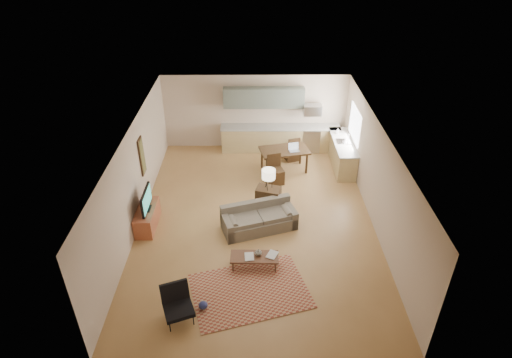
{
  "coord_description": "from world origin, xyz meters",
  "views": [
    {
      "loc": [
        -0.07,
        -9.68,
        7.39
      ],
      "look_at": [
        0.0,
        0.3,
        1.15
      ],
      "focal_mm": 30.0,
      "sensor_mm": 36.0,
      "label": 1
    }
  ],
  "objects_px": {
    "dining_table": "(284,160)",
    "sofa": "(259,218)",
    "coffee_table": "(254,261)",
    "armchair": "(178,306)",
    "console_table": "(268,200)",
    "tv_credenza": "(147,217)"
  },
  "relations": [
    {
      "from": "console_table",
      "to": "sofa",
      "type": "bearing_deg",
      "value": -91.56
    },
    {
      "from": "sofa",
      "to": "dining_table",
      "type": "distance_m",
      "value": 3.23
    },
    {
      "from": "tv_credenza",
      "to": "dining_table",
      "type": "relative_size",
      "value": 0.8
    },
    {
      "from": "coffee_table",
      "to": "tv_credenza",
      "type": "bearing_deg",
      "value": 152.24
    },
    {
      "from": "dining_table",
      "to": "sofa",
      "type": "bearing_deg",
      "value": -117.99
    },
    {
      "from": "coffee_table",
      "to": "armchair",
      "type": "relative_size",
      "value": 1.47
    },
    {
      "from": "tv_credenza",
      "to": "armchair",
      "type": "bearing_deg",
      "value": -67.52
    },
    {
      "from": "sofa",
      "to": "console_table",
      "type": "height_order",
      "value": "console_table"
    },
    {
      "from": "tv_credenza",
      "to": "console_table",
      "type": "distance_m",
      "value": 3.41
    },
    {
      "from": "sofa",
      "to": "tv_credenza",
      "type": "height_order",
      "value": "sofa"
    },
    {
      "from": "sofa",
      "to": "coffee_table",
      "type": "xyz_separation_m",
      "value": [
        -0.14,
        -1.51,
        -0.18
      ]
    },
    {
      "from": "armchair",
      "to": "tv_credenza",
      "type": "xyz_separation_m",
      "value": [
        -1.33,
        3.21,
        -0.11
      ]
    },
    {
      "from": "coffee_table",
      "to": "tv_credenza",
      "type": "height_order",
      "value": "tv_credenza"
    },
    {
      "from": "sofa",
      "to": "coffee_table",
      "type": "relative_size",
      "value": 1.77
    },
    {
      "from": "coffee_table",
      "to": "tv_credenza",
      "type": "xyz_separation_m",
      "value": [
        -2.93,
        1.64,
        0.11
      ]
    },
    {
      "from": "dining_table",
      "to": "console_table",
      "type": "bearing_deg",
      "value": -117.04
    },
    {
      "from": "sofa",
      "to": "armchair",
      "type": "distance_m",
      "value": 3.54
    },
    {
      "from": "coffee_table",
      "to": "console_table",
      "type": "height_order",
      "value": "console_table"
    },
    {
      "from": "armchair",
      "to": "dining_table",
      "type": "bearing_deg",
      "value": 46.45
    },
    {
      "from": "sofa",
      "to": "console_table",
      "type": "xyz_separation_m",
      "value": [
        0.27,
        0.81,
        0.03
      ]
    },
    {
      "from": "sofa",
      "to": "armchair",
      "type": "height_order",
      "value": "armchair"
    },
    {
      "from": "coffee_table",
      "to": "console_table",
      "type": "relative_size",
      "value": 1.5
    }
  ]
}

